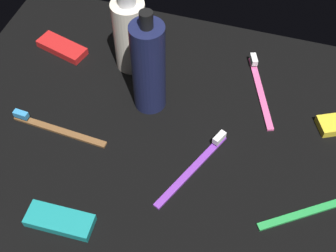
{
  "coord_description": "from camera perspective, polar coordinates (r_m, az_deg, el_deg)",
  "views": [
    {
      "loc": [
        13.36,
        -43.99,
        63.91
      ],
      "look_at": [
        0.0,
        0.0,
        3.0
      ],
      "focal_mm": 47.86,
      "sensor_mm": 36.0,
      "label": 1
    }
  ],
  "objects": [
    {
      "name": "lotion_bottle",
      "position": [
        0.77,
        -2.5,
        7.49
      ],
      "size": [
        5.85,
        5.85,
        20.83
      ],
      "color": "#191E44",
      "rests_on": "ground_plane"
    },
    {
      "name": "toothbrush_green",
      "position": [
        0.75,
        18.55,
        -9.88
      ],
      "size": [
        15.51,
        11.19,
        2.1
      ],
      "color": "green",
      "rests_on": "ground_plane"
    },
    {
      "name": "toothbrush_pink",
      "position": [
        0.87,
        11.58,
        4.96
      ],
      "size": [
        7.65,
        17.21,
        2.1
      ],
      "color": "#E55999",
      "rests_on": "ground_plane"
    },
    {
      "name": "bodywash_bottle",
      "position": [
        0.86,
        -4.88,
        11.54
      ],
      "size": [
        6.21,
        6.21,
        16.73
      ],
      "color": "silver",
      "rests_on": "ground_plane"
    },
    {
      "name": "snack_bar_teal",
      "position": [
        0.72,
        -13.61,
        -11.61
      ],
      "size": [
        10.54,
        4.39,
        1.5
      ],
      "primitive_type": "cube",
      "rotation": [
        0.0,
        0.0,
        0.04
      ],
      "color": "teal",
      "rests_on": "ground_plane"
    },
    {
      "name": "ground_plane",
      "position": [
        0.79,
        0.0,
        -1.57
      ],
      "size": [
        84.0,
        64.0,
        1.2
      ],
      "primitive_type": "cube",
      "color": "black"
    },
    {
      "name": "toothbrush_brown",
      "position": [
        0.82,
        -14.37,
        -0.19
      ],
      "size": [
        18.04,
        2.34,
        2.1
      ],
      "color": "brown",
      "rests_on": "ground_plane"
    },
    {
      "name": "snack_bar_red",
      "position": [
        0.95,
        -13.34,
        9.71
      ],
      "size": [
        11.09,
        6.61,
        1.5
      ],
      "primitive_type": "cube",
      "rotation": [
        0.0,
        0.0,
        -0.27
      ],
      "color": "red",
      "rests_on": "ground_plane"
    },
    {
      "name": "toothbrush_purple",
      "position": [
        0.75,
        3.59,
        -4.9
      ],
      "size": [
        8.32,
        16.97,
        2.1
      ],
      "color": "purple",
      "rests_on": "ground_plane"
    }
  ]
}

